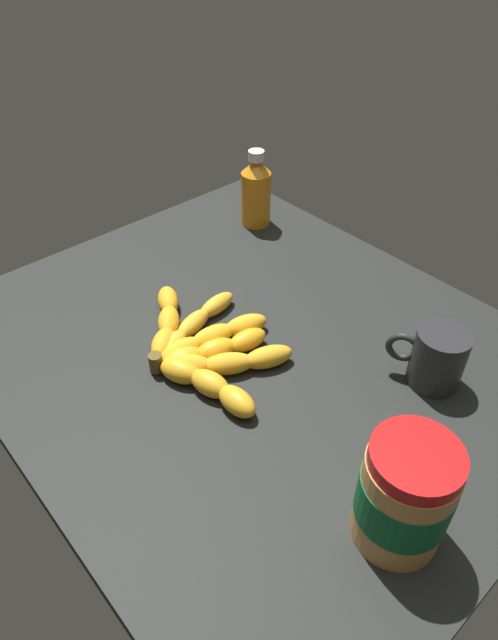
# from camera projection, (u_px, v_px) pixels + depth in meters

# --- Properties ---
(ground_plane) EXTENTS (0.87, 0.72, 0.03)m
(ground_plane) POSITION_uv_depth(u_px,v_px,m) (252.00, 352.00, 0.85)
(ground_plane) COLOR black
(banana_bunch) EXTENTS (0.31, 0.20, 0.04)m
(banana_bunch) POSITION_uv_depth(u_px,v_px,m) (204.00, 347.00, 0.81)
(banana_bunch) COLOR gold
(banana_bunch) RESTS_ON ground_plane
(peanut_butter_jar) EXTENTS (0.10, 0.10, 0.14)m
(peanut_butter_jar) POSITION_uv_depth(u_px,v_px,m) (404.00, 495.00, 0.56)
(peanut_butter_jar) COLOR #BF8442
(peanut_butter_jar) RESTS_ON ground_plane
(honey_bottle) EXTENTS (0.06, 0.06, 0.15)m
(honey_bottle) POSITION_uv_depth(u_px,v_px,m) (256.00, 191.00, 1.08)
(honey_bottle) COLOR orange
(honey_bottle) RESTS_ON ground_plane
(coffee_mug) EXTENTS (0.10, 0.08, 0.09)m
(coffee_mug) POSITION_uv_depth(u_px,v_px,m) (436.00, 358.00, 0.76)
(coffee_mug) COLOR #262628
(coffee_mug) RESTS_ON ground_plane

